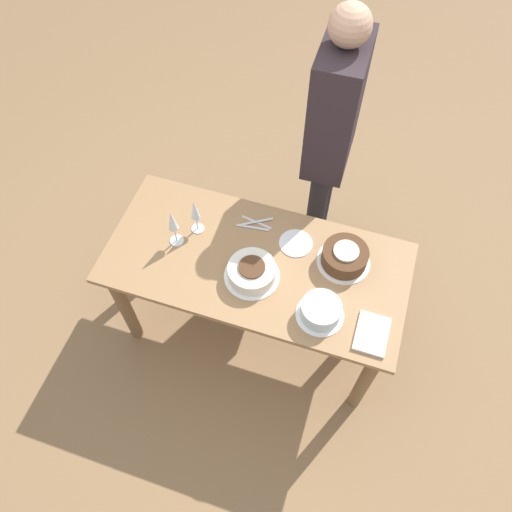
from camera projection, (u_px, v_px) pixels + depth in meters
The scene contains 11 objects.
ground_plane at pixel (256, 325), 3.08m from camera, with size 12.00×12.00×0.00m, color #8E6B47.
dining_table at pixel (256, 275), 2.55m from camera, with size 1.49×0.70×0.75m.
cake_center_white at pixel (252, 272), 2.37m from camera, with size 0.27×0.27×0.09m.
cake_front_chocolate at pixel (345, 257), 2.40m from camera, with size 0.26×0.26×0.10m.
cake_back_decorated at pixel (321, 311), 2.25m from camera, with size 0.22×0.22×0.09m.
wine_glass_near at pixel (195, 211), 2.42m from camera, with size 0.07×0.07×0.23m.
wine_glass_far at pixel (172, 222), 2.38m from camera, with size 0.07×0.07×0.24m.
dessert_plate_left at pixel (296, 243), 2.50m from camera, with size 0.17×0.17×0.01m.
fork_pile at pixel (255, 224), 2.56m from camera, with size 0.18×0.11×0.01m.
napkin_stack at pixel (372, 334), 2.23m from camera, with size 0.14×0.20×0.02m.
person_cutting at pixel (332, 129), 2.55m from camera, with size 0.23×0.40×1.69m.
Camera 1 is at (-0.40, 1.22, 2.83)m, focal length 35.00 mm.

